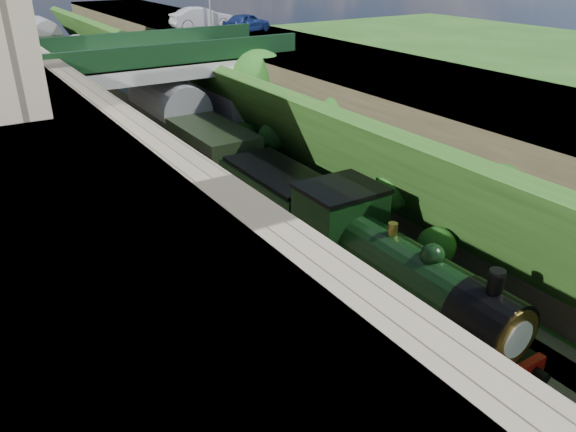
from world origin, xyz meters
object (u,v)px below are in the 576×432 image
object	(u,v)px
car_blue	(247,23)
locomotive	(392,273)
car_silver	(202,18)
tender	(278,205)
tree	(259,83)
road_bridge	(161,92)

from	to	relation	value
car_blue	locomotive	distance (m)	28.04
car_silver	tender	size ratio (longest dim) A/B	0.80
car_silver	locomotive	xyz separation A→B (m)	(-6.96, -29.90, -5.15)
tree	car_silver	size ratio (longest dim) A/B	1.37
tree	tender	bearing A→B (deg)	-115.60
tree	locomotive	distance (m)	18.05
tree	car_blue	world-z (taller)	car_blue
tree	car_blue	xyz separation A→B (m)	(4.06, 8.95, 2.29)
road_bridge	locomotive	bearing A→B (deg)	-89.28
car_blue	locomotive	world-z (taller)	car_blue
car_blue	car_silver	bearing A→B (deg)	4.44
locomotive	tree	bearing A→B (deg)	74.68
car_blue	tender	world-z (taller)	car_blue
tree	locomotive	world-z (taller)	tree
car_blue	tender	xyz separation A→B (m)	(-8.77, -18.79, -5.32)
car_blue	locomotive	size ratio (longest dim) A/B	0.39
car_silver	locomotive	world-z (taller)	car_silver
road_bridge	tree	world-z (taller)	road_bridge
road_bridge	car_blue	distance (m)	11.11
tree	car_silver	world-z (taller)	car_silver
locomotive	tender	distance (m)	7.37
road_bridge	car_blue	world-z (taller)	car_blue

